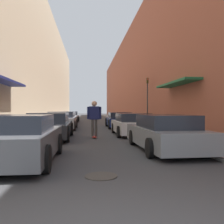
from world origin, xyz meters
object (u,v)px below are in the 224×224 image
(parked_car_left_3, at_px, (67,118))
(traffic_light, at_px, (147,96))
(parked_car_left_0, at_px, (18,140))
(manhole_cover, at_px, (101,176))
(parked_car_right_1, at_px, (132,125))
(parked_car_left_1, at_px, (50,126))
(skateboarder, at_px, (94,115))
(parked_car_left_2, at_px, (62,121))
(parked_car_right_0, at_px, (165,133))
(parked_car_right_2, at_px, (119,120))
(parked_car_left_4, at_px, (71,117))

(parked_car_left_3, height_order, traffic_light, traffic_light)
(parked_car_left_0, height_order, traffic_light, traffic_light)
(manhole_cover, height_order, traffic_light, traffic_light)
(parked_car_right_1, xyz_separation_m, manhole_cover, (-2.22, -8.48, -0.58))
(parked_car_left_1, bearing_deg, skateboarder, 4.39)
(parked_car_left_2, xyz_separation_m, parked_car_right_0, (4.48, -9.89, -0.03))
(parked_car_left_3, bearing_deg, traffic_light, -28.69)
(parked_car_left_1, height_order, skateboarder, skateboarder)
(parked_car_left_2, bearing_deg, skateboarder, -69.72)
(parked_car_right_2, bearing_deg, parked_car_left_3, 134.00)
(manhole_cover, bearing_deg, traffic_light, 72.59)
(parked_car_right_0, xyz_separation_m, traffic_light, (2.33, 11.91, 1.92))
(traffic_light, bearing_deg, parked_car_left_3, 151.31)
(parked_car_right_1, height_order, parked_car_right_2, parked_car_right_1)
(parked_car_right_2, xyz_separation_m, traffic_light, (2.49, 0.82, 1.92))
(parked_car_right_1, relative_size, parked_car_right_2, 0.88)
(parked_car_left_2, xyz_separation_m, parked_car_right_1, (4.30, -4.60, -0.04))
(parked_car_left_4, relative_size, parked_car_right_0, 1.02)
(parked_car_right_1, bearing_deg, parked_car_left_3, 113.09)
(parked_car_left_1, xyz_separation_m, parked_car_left_3, (-0.14, 11.80, -0.01))
(parked_car_left_1, bearing_deg, parked_car_right_2, 58.91)
(parked_car_left_0, distance_m, parked_car_right_2, 13.46)
(traffic_light, bearing_deg, skateboarder, -120.76)
(parked_car_left_0, xyz_separation_m, parked_car_left_1, (0.05, 5.55, -0.00))
(parked_car_left_0, bearing_deg, skateboarder, 68.89)
(parked_car_left_4, distance_m, manhole_cover, 24.74)
(parked_car_left_4, distance_m, parked_car_right_2, 11.26)
(skateboarder, xyz_separation_m, traffic_light, (4.66, 7.83, 1.37))
(parked_car_right_0, xyz_separation_m, parked_car_right_2, (-0.16, 11.09, 0.00))
(parked_car_right_2, height_order, skateboarder, skateboarder)
(parked_car_left_1, distance_m, skateboarder, 2.22)
(parked_car_left_2, height_order, manhole_cover, parked_car_left_2)
(parked_car_left_3, height_order, skateboarder, skateboarder)
(traffic_light, bearing_deg, parked_car_left_2, -163.49)
(parked_car_left_2, xyz_separation_m, skateboarder, (2.15, -5.81, 0.52))
(parked_car_right_1, bearing_deg, parked_car_right_0, -87.98)
(parked_car_right_2, bearing_deg, parked_car_left_0, -109.00)
(parked_car_left_1, distance_m, parked_car_right_2, 8.38)
(skateboarder, bearing_deg, parked_car_left_0, -111.11)
(parked_car_left_1, height_order, parked_car_right_2, parked_car_left_1)
(parked_car_right_2, bearing_deg, parked_car_left_4, 113.10)
(traffic_light, bearing_deg, parked_car_right_2, -161.74)
(parked_car_left_2, height_order, traffic_light, traffic_light)
(parked_car_left_3, distance_m, manhole_cover, 19.04)
(parked_car_left_1, height_order, manhole_cover, parked_car_left_1)
(parked_car_left_3, height_order, parked_car_left_4, parked_car_left_3)
(parked_car_left_4, bearing_deg, parked_car_left_1, -89.70)
(parked_car_left_1, xyz_separation_m, skateboarder, (2.15, 0.17, 0.53))
(parked_car_left_1, relative_size, parked_car_right_1, 1.10)
(parked_car_right_0, distance_m, parked_car_right_1, 5.30)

